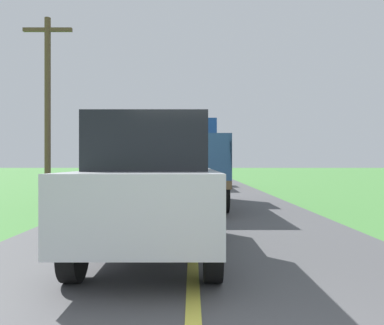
{
  "coord_description": "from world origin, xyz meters",
  "views": [
    {
      "loc": [
        -0.01,
        -1.22,
        1.4
      ],
      "look_at": [
        -0.03,
        12.34,
        1.4
      ],
      "focal_mm": 36.39,
      "sensor_mm": 36.0,
      "label": 1
    }
  ],
  "objects_px": {
    "utility_pole_roadside": "(48,104)",
    "banana_truck_near": "(186,160)",
    "banana_truck_far": "(188,161)",
    "following_car": "(154,186)"
  },
  "relations": [
    {
      "from": "utility_pole_roadside",
      "to": "banana_truck_near",
      "type": "bearing_deg",
      "value": -3.3
    },
    {
      "from": "banana_truck_near",
      "to": "utility_pole_roadside",
      "type": "relative_size",
      "value": 0.94
    },
    {
      "from": "banana_truck_far",
      "to": "utility_pole_roadside",
      "type": "bearing_deg",
      "value": -116.58
    },
    {
      "from": "following_car",
      "to": "utility_pole_roadside",
      "type": "bearing_deg",
      "value": 119.93
    },
    {
      "from": "banana_truck_near",
      "to": "following_car",
      "type": "height_order",
      "value": "banana_truck_near"
    },
    {
      "from": "utility_pole_roadside",
      "to": "following_car",
      "type": "xyz_separation_m",
      "value": [
        4.26,
        -7.4,
        -2.27
      ]
    },
    {
      "from": "banana_truck_near",
      "to": "banana_truck_far",
      "type": "relative_size",
      "value": 1.0
    },
    {
      "from": "banana_truck_near",
      "to": "utility_pole_roadside",
      "type": "xyz_separation_m",
      "value": [
        -4.58,
        0.26,
        1.87
      ]
    },
    {
      "from": "banana_truck_far",
      "to": "following_car",
      "type": "xyz_separation_m",
      "value": [
        -0.29,
        -16.51,
        -0.4
      ]
    },
    {
      "from": "banana_truck_near",
      "to": "banana_truck_far",
      "type": "xyz_separation_m",
      "value": [
        -0.02,
        9.37,
        0.0
      ]
    }
  ]
}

